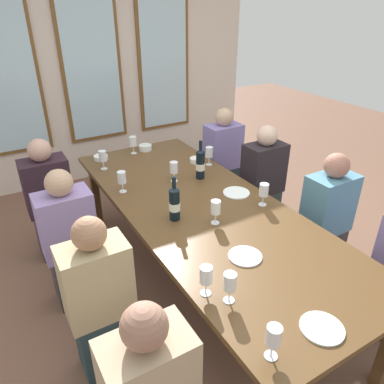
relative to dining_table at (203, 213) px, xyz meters
The scene contains 27 objects.
ground_plane 0.68m from the dining_table, ahead, with size 12.00×12.00×0.00m, color brown.
back_wall_with_windows 2.65m from the dining_table, 90.00° to the left, with size 4.30×0.10×2.90m.
dining_table is the anchor object (origin of this frame).
white_plate_0 0.35m from the dining_table, ahead, with size 0.21×0.21×0.01m, color white.
white_plate_1 0.65m from the dining_table, 98.77° to the right, with size 0.20×0.20×0.01m, color white.
white_plate_2 1.26m from the dining_table, 95.55° to the right, with size 0.21×0.21×0.01m, color white.
wine_bottle_0 0.53m from the dining_table, 60.62° to the left, with size 0.08×0.08×0.34m.
wine_bottle_1 0.32m from the dining_table, 169.74° to the right, with size 0.08×0.08×0.33m.
tasting_bowl_0 0.84m from the dining_table, 62.42° to the left, with size 0.12×0.12×0.04m, color white.
tasting_bowl_1 1.32m from the dining_table, 106.30° to the left, with size 0.13×0.13×0.04m, color white.
tasting_bowl_2 1.28m from the dining_table, 85.48° to the left, with size 0.13×0.13×0.05m, color white.
wine_glass_0 0.93m from the dining_table, 120.92° to the right, with size 0.07×0.07×0.17m.
wine_glass_1 1.12m from the dining_table, 111.86° to the left, with size 0.07×0.07×0.17m.
wine_glass_2 1.33m from the dining_table, 108.95° to the right, with size 0.07×0.07×0.17m.
wine_glass_3 0.52m from the dining_table, 87.85° to the left, with size 0.07×0.07×0.17m.
wine_glass_4 0.30m from the dining_table, 100.87° to the right, with size 0.07×0.07×0.17m.
wine_glass_5 0.80m from the dining_table, 53.83° to the left, with size 0.07×0.07×0.17m.
wine_glass_6 0.98m from the dining_table, 113.94° to the right, with size 0.07×0.07×0.17m.
wine_glass_7 0.48m from the dining_table, 27.14° to the right, with size 0.07×0.07×0.17m.
wine_glass_8 1.26m from the dining_table, 91.58° to the left, with size 0.07×0.07×0.17m.
wine_glass_9 0.70m from the dining_table, 128.99° to the left, with size 0.07×0.07×0.17m.
seated_person_0 0.99m from the dining_table, 159.83° to the right, with size 0.38×0.24×1.11m.
seated_person_1 1.01m from the dining_table, 23.05° to the right, with size 0.38×0.24×1.11m.
seated_person_4 1.00m from the dining_table, 158.86° to the left, with size 0.38×0.24×1.11m.
seated_person_5 1.01m from the dining_table, 22.71° to the left, with size 0.38×0.24×1.11m.
seated_person_6 1.40m from the dining_table, 131.30° to the left, with size 0.38×0.24×1.11m.
seated_person_7 1.41m from the dining_table, 49.00° to the left, with size 0.38×0.24×1.11m.
Camera 1 is at (-1.26, -1.99, 2.11)m, focal length 34.26 mm.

